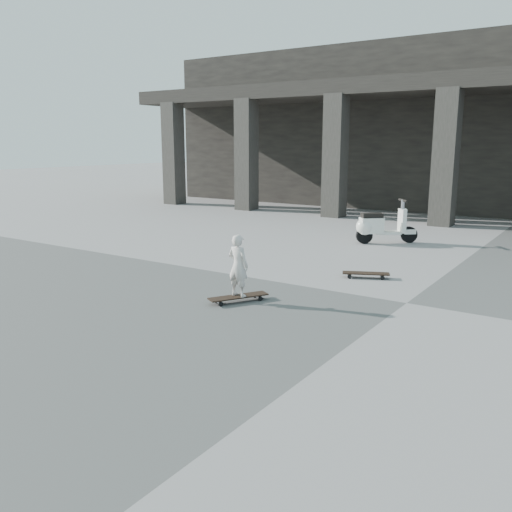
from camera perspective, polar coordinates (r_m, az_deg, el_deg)
The scene contains 5 objects.
ground at distance 8.81m, azimuth 15.58°, elevation -4.80°, with size 90.00×90.00×0.00m, color #4F504D.
longboard at distance 8.54m, azimuth -1.87°, elevation -4.34°, with size 0.68×0.95×0.10m.
skateboard_spare at distance 10.21m, azimuth 11.49°, elevation -1.86°, with size 0.87×0.55×0.10m.
child at distance 8.41m, azimuth -1.89°, elevation -1.01°, with size 0.36×0.23×0.98m, color beige.
scooter at distance 13.72m, azimuth 12.58°, elevation 3.08°, with size 1.28×1.12×1.09m.
Camera 1 is at (2.55, -8.07, 2.46)m, focal length 38.00 mm.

